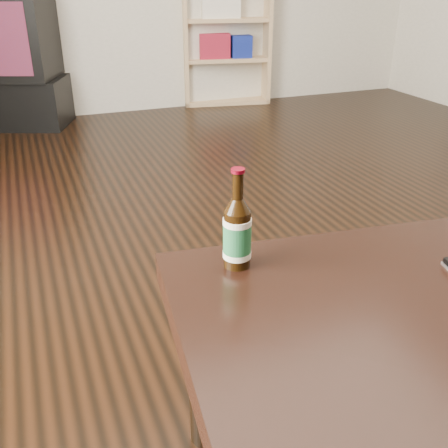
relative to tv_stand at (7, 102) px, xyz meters
name	(u,v)px	position (x,y,z in m)	size (l,w,h in m)	color
floor	(338,282)	(1.14, -2.88, -0.18)	(5.00, 6.00, 0.01)	black
tv_stand	(7,102)	(0.00, 0.00, 0.00)	(0.90, 0.45, 0.36)	black
bookshelf	(223,16)	(1.85, 0.18, 0.56)	(0.81, 0.48, 1.41)	tan
beer_bottle	(237,233)	(0.48, -3.43, 0.41)	(0.08, 0.08, 0.22)	black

